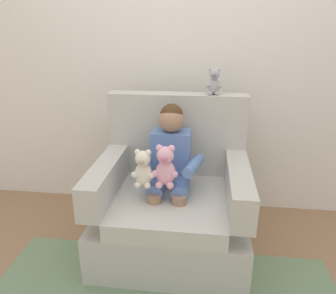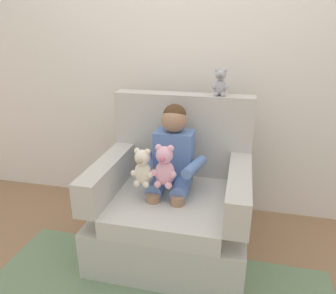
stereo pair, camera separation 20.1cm
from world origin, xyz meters
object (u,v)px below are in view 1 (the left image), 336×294
object	(u,v)px
armchair	(172,204)
plush_grey_on_backrest	(214,82)
plush_cream	(143,169)
seated_child	(170,160)
plush_pink	(165,167)

from	to	relation	value
armchair	plush_grey_on_backrest	xyz separation A→B (m)	(0.25, 0.31, 0.81)
armchair	plush_cream	bearing A→B (deg)	-134.38
plush_cream	seated_child	bearing A→B (deg)	50.74
armchair	plush_cream	distance (m)	0.41
seated_child	plush_cream	size ratio (longest dim) A/B	3.36
armchair	plush_pink	world-z (taller)	armchair
seated_child	plush_cream	xyz separation A→B (m)	(-0.15, -0.19, 0.01)
plush_pink	plush_grey_on_backrest	bearing A→B (deg)	43.95
seated_child	plush_grey_on_backrest	world-z (taller)	plush_grey_on_backrest
armchair	seated_child	size ratio (longest dim) A/B	1.28
armchair	plush_pink	distance (m)	0.38
plush_pink	plush_cream	size ratio (longest dim) A/B	1.12
seated_child	plush_grey_on_backrest	xyz separation A→B (m)	(0.27, 0.29, 0.48)
seated_child	armchair	bearing A→B (deg)	-31.86
armchair	plush_grey_on_backrest	bearing A→B (deg)	50.63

